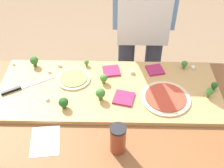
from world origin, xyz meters
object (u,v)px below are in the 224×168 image
at_px(cheese_crumble_a, 47,99).
at_px(cheese_crumble_e, 132,72).
at_px(pizza_slice_center, 155,70).
at_px(sauce_jar, 118,139).
at_px(pizza_whole_pesto_green, 74,79).
at_px(cook_center, 144,10).
at_px(cheese_crumble_c, 14,64).
at_px(pizza_slice_near_left, 124,98).
at_px(recipe_note, 45,141).
at_px(broccoli_floret_front_left, 184,64).
at_px(broccoli_floret_front_right, 86,62).
at_px(broccoli_floret_center_right, 34,61).
at_px(broccoli_floret_back_right, 100,93).
at_px(cheese_crumble_b, 193,68).
at_px(broccoli_floret_front_mid, 214,86).
at_px(broccoli_floret_back_left, 209,92).
at_px(cheese_crumble_d, 49,71).
at_px(cheese_crumble_f, 59,65).
at_px(prep_table, 110,119).
at_px(pizza_whole_tomato_red, 166,98).
at_px(broccoli_floret_center_left, 64,103).
at_px(broccoli_floret_back_mid, 104,78).
at_px(chefs_knife, 21,87).
at_px(pizza_slice_far_right, 111,71).

relative_size(cheese_crumble_a, cheese_crumble_e, 0.75).
distance_m(pizza_slice_center, sauce_jar, 0.59).
xyz_separation_m(pizza_whole_pesto_green, cook_center, (0.42, 0.46, 0.20)).
distance_m(cheese_crumble_c, sauce_jar, 0.87).
bearing_deg(cheese_crumble_a, pizza_slice_near_left, 2.50).
xyz_separation_m(cheese_crumble_c, recipe_note, (0.30, -0.55, -0.03)).
distance_m(broccoli_floret_front_left, broccoli_floret_front_right, 0.59).
bearing_deg(broccoli_floret_front_left, broccoli_floret_center_right, 179.83).
xyz_separation_m(broccoli_floret_front_left, sauce_jar, (-0.39, -0.57, 0.02)).
bearing_deg(cheese_crumble_c, broccoli_floret_back_right, -27.87).
height_order(pizza_slice_center, cheese_crumble_b, cheese_crumble_b).
distance_m(broccoli_floret_front_mid, cheese_crumble_a, 0.91).
relative_size(recipe_note, cook_center, 0.10).
xyz_separation_m(broccoli_floret_back_left, cheese_crumble_d, (-0.89, 0.19, -0.03)).
bearing_deg(cheese_crumble_f, cheese_crumble_e, -7.69).
bearing_deg(prep_table, pizza_whole_tomato_red, 6.29).
xyz_separation_m(broccoli_floret_center_left, recipe_note, (-0.06, -0.19, -0.06)).
height_order(pizza_slice_near_left, broccoli_floret_back_mid, broccoli_floret_back_mid).
xyz_separation_m(broccoli_floret_front_right, cook_center, (0.35, 0.34, 0.18)).
bearing_deg(chefs_knife, prep_table, -11.23).
distance_m(cheese_crumble_f, recipe_note, 0.54).
relative_size(broccoli_floret_front_mid, cheese_crumble_f, 2.72).
relative_size(broccoli_floret_front_mid, broccoli_floret_back_mid, 0.87).
distance_m(broccoli_floret_back_left, cheese_crumble_b, 0.24).
height_order(pizza_slice_far_right, broccoli_floret_back_right, broccoli_floret_back_right).
bearing_deg(cheese_crumble_d, pizza_whole_tomato_red, -17.49).
height_order(broccoli_floret_back_right, recipe_note, broccoli_floret_back_right).
bearing_deg(recipe_note, cheese_crumble_f, 91.68).
bearing_deg(recipe_note, cook_center, 60.27).
bearing_deg(chefs_knife, pizza_slice_center, 12.60).
bearing_deg(pizza_slice_center, broccoli_floret_center_right, 177.65).
bearing_deg(broccoli_floret_center_right, sauce_jar, -48.63).
xyz_separation_m(pizza_slice_far_right, recipe_note, (-0.30, -0.49, -0.03)).
relative_size(broccoli_floret_center_left, broccoli_floret_front_mid, 1.25).
relative_size(cheese_crumble_a, cheese_crumble_c, 1.36).
height_order(pizza_whole_tomato_red, broccoli_floret_front_mid, broccoli_floret_front_mid).
relative_size(broccoli_floret_back_right, broccoli_floret_center_right, 1.09).
bearing_deg(broccoli_floret_back_right, broccoli_floret_center_right, 145.98).
xyz_separation_m(pizza_whole_pesto_green, cheese_crumble_d, (-0.15, 0.06, -0.00)).
height_order(pizza_whole_tomato_red, pizza_whole_pesto_green, same).
relative_size(pizza_whole_tomato_red, cheese_crumble_c, 22.04).
distance_m(broccoli_floret_back_right, broccoli_floret_center_right, 0.50).
bearing_deg(cheese_crumble_a, cheese_crumble_b, 18.73).
relative_size(cheese_crumble_a, sauce_jar, 0.11).
bearing_deg(prep_table, cheese_crumble_b, 30.59).
distance_m(broccoli_floret_back_right, broccoli_floret_front_mid, 0.62).
bearing_deg(broccoli_floret_front_right, cheese_crumble_b, -1.78).
height_order(cheese_crumble_b, cheese_crumble_f, cheese_crumble_b).
distance_m(broccoli_floret_center_left, cheese_crumble_c, 0.51).
relative_size(pizza_slice_near_left, pizza_slice_far_right, 1.08).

